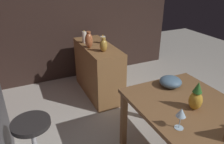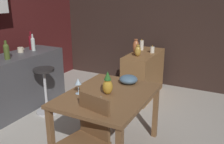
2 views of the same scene
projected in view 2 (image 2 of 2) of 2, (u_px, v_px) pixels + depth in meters
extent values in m
plane|color=#B7B2A8|center=(87.00, 140.00, 3.18)|extent=(9.00, 9.00, 0.00)
cube|color=#33231E|center=(140.00, 20.00, 5.07)|extent=(0.10, 4.40, 2.60)
cube|color=brown|center=(108.00, 95.00, 2.77)|extent=(1.18, 0.91, 0.04)
cube|color=brown|center=(51.00, 138.00, 2.60)|extent=(0.06, 0.06, 0.70)
cube|color=brown|center=(101.00, 101.00, 3.52)|extent=(0.06, 0.06, 0.70)
cube|color=brown|center=(155.00, 112.00, 3.17)|extent=(0.06, 0.06, 0.70)
cube|color=#4C4C51|center=(6.00, 87.00, 3.77)|extent=(2.10, 0.60, 0.90)
cube|color=olive|center=(143.00, 75.00, 4.47)|extent=(1.10, 0.44, 0.82)
cube|color=brown|center=(94.00, 117.00, 2.37)|extent=(0.11, 0.38, 0.46)
cylinder|color=#262323|center=(44.00, 70.00, 3.71)|extent=(0.32, 0.32, 0.04)
cylinder|color=silver|center=(46.00, 92.00, 3.82)|extent=(0.04, 0.04, 0.70)
cylinder|color=silver|center=(47.00, 111.00, 3.93)|extent=(0.34, 0.34, 0.03)
cylinder|color=silver|center=(79.00, 93.00, 2.76)|extent=(0.07, 0.07, 0.00)
cylinder|color=silver|center=(78.00, 89.00, 2.75)|extent=(0.01, 0.01, 0.11)
cone|color=silver|center=(78.00, 81.00, 2.72)|extent=(0.08, 0.08, 0.07)
cylinder|color=silver|center=(101.00, 110.00, 2.38)|extent=(0.07, 0.07, 0.00)
cylinder|color=silver|center=(101.00, 106.00, 2.36)|extent=(0.01, 0.01, 0.08)
cone|color=silver|center=(101.00, 99.00, 2.34)|extent=(0.08, 0.08, 0.06)
ellipsoid|color=gold|center=(108.00, 87.00, 2.73)|extent=(0.12, 0.12, 0.17)
cone|color=#2D6B28|center=(108.00, 75.00, 2.69)|extent=(0.08, 0.08, 0.10)
ellipsoid|color=slate|center=(128.00, 79.00, 3.07)|extent=(0.23, 0.23, 0.11)
cylinder|color=silver|center=(33.00, 45.00, 4.14)|extent=(0.07, 0.07, 0.19)
sphere|color=silver|center=(33.00, 39.00, 4.11)|extent=(0.07, 0.07, 0.07)
cylinder|color=silver|center=(32.00, 36.00, 4.09)|extent=(0.03, 0.03, 0.07)
cylinder|color=maroon|center=(31.00, 44.00, 4.22)|extent=(0.08, 0.08, 0.21)
sphere|color=maroon|center=(31.00, 38.00, 4.19)|extent=(0.08, 0.08, 0.08)
cylinder|color=maroon|center=(30.00, 34.00, 4.17)|extent=(0.03, 0.03, 0.08)
cylinder|color=#475623|center=(7.00, 53.00, 3.58)|extent=(0.08, 0.08, 0.19)
sphere|color=#475623|center=(6.00, 47.00, 3.55)|extent=(0.08, 0.08, 0.08)
cylinder|color=#475623|center=(5.00, 43.00, 3.53)|extent=(0.04, 0.04, 0.06)
cylinder|color=beige|center=(20.00, 50.00, 4.02)|extent=(0.09, 0.09, 0.08)
torus|color=beige|center=(23.00, 49.00, 4.07)|extent=(0.05, 0.01, 0.05)
cylinder|color=white|center=(142.00, 45.00, 4.55)|extent=(0.07, 0.07, 0.18)
ellipsoid|color=yellow|center=(142.00, 40.00, 4.52)|extent=(0.01, 0.01, 0.03)
cylinder|color=white|center=(152.00, 50.00, 4.33)|extent=(0.08, 0.08, 0.11)
ellipsoid|color=yellow|center=(152.00, 46.00, 4.31)|extent=(0.01, 0.01, 0.03)
ellipsoid|color=#B26038|center=(136.00, 46.00, 4.34)|extent=(0.11, 0.11, 0.22)
cylinder|color=#B26038|center=(136.00, 40.00, 4.30)|extent=(0.06, 0.06, 0.02)
ellipsoid|color=#B78C38|center=(138.00, 51.00, 4.08)|extent=(0.11, 0.11, 0.18)
cylinder|color=#B78C38|center=(138.00, 45.00, 4.05)|extent=(0.06, 0.06, 0.02)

